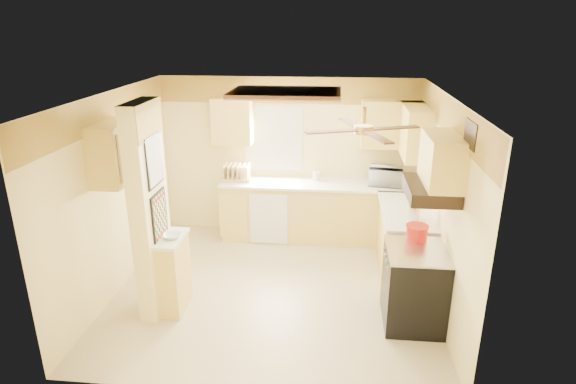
# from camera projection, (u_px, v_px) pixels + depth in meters

# --- Properties ---
(floor) EXTENTS (4.00, 4.00, 0.00)m
(floor) POSITION_uv_depth(u_px,v_px,m) (274.00, 288.00, 6.27)
(floor) COLOR #CDBC8E
(floor) RESTS_ON ground
(ceiling) EXTENTS (4.00, 4.00, 0.00)m
(ceiling) POSITION_uv_depth(u_px,v_px,m) (272.00, 95.00, 5.43)
(ceiling) COLOR white
(ceiling) RESTS_ON wall_back
(wall_back) EXTENTS (4.00, 0.00, 4.00)m
(wall_back) POSITION_uv_depth(u_px,v_px,m) (289.00, 157.00, 7.63)
(wall_back) COLOR #FFE89B
(wall_back) RESTS_ON floor
(wall_front) EXTENTS (4.00, 0.00, 4.00)m
(wall_front) POSITION_uv_depth(u_px,v_px,m) (245.00, 277.00, 4.07)
(wall_front) COLOR #FFE89B
(wall_front) RESTS_ON floor
(wall_left) EXTENTS (0.00, 3.80, 3.80)m
(wall_left) POSITION_uv_depth(u_px,v_px,m) (116.00, 193.00, 6.04)
(wall_left) COLOR #FFE89B
(wall_left) RESTS_ON floor
(wall_right) EXTENTS (0.00, 3.80, 3.80)m
(wall_right) POSITION_uv_depth(u_px,v_px,m) (442.00, 205.00, 5.66)
(wall_right) COLOR #FFE89B
(wall_right) RESTS_ON floor
(wallpaper_border) EXTENTS (4.00, 0.02, 0.40)m
(wallpaper_border) POSITION_uv_depth(u_px,v_px,m) (289.00, 90.00, 7.26)
(wallpaper_border) COLOR yellow
(wallpaper_border) RESTS_ON wall_back
(partition_column) EXTENTS (0.20, 0.70, 2.50)m
(partition_column) POSITION_uv_depth(u_px,v_px,m) (150.00, 211.00, 5.47)
(partition_column) COLOR #FFE89B
(partition_column) RESTS_ON floor
(partition_ledge) EXTENTS (0.25, 0.55, 0.90)m
(partition_ledge) POSITION_uv_depth(u_px,v_px,m) (174.00, 275.00, 5.71)
(partition_ledge) COLOR #FFDE78
(partition_ledge) RESTS_ON floor
(ledge_top) EXTENTS (0.28, 0.58, 0.04)m
(ledge_top) POSITION_uv_depth(u_px,v_px,m) (171.00, 239.00, 5.56)
(ledge_top) COLOR white
(ledge_top) RESTS_ON partition_ledge
(lower_cabinets_back) EXTENTS (3.00, 0.60, 0.90)m
(lower_cabinets_back) POSITION_uv_depth(u_px,v_px,m) (318.00, 212.00, 7.57)
(lower_cabinets_back) COLOR #FFDE78
(lower_cabinets_back) RESTS_ON floor
(lower_cabinets_right) EXTENTS (0.60, 1.40, 0.90)m
(lower_cabinets_right) POSITION_uv_depth(u_px,v_px,m) (404.00, 243.00, 6.52)
(lower_cabinets_right) COLOR #FFDE78
(lower_cabinets_right) RESTS_ON floor
(countertop_back) EXTENTS (3.04, 0.64, 0.04)m
(countertop_back) POSITION_uv_depth(u_px,v_px,m) (319.00, 184.00, 7.41)
(countertop_back) COLOR white
(countertop_back) RESTS_ON lower_cabinets_back
(countertop_right) EXTENTS (0.64, 1.44, 0.04)m
(countertop_right) POSITION_uv_depth(u_px,v_px,m) (406.00, 211.00, 6.37)
(countertop_right) COLOR white
(countertop_right) RESTS_ON lower_cabinets_right
(dishwasher_panel) EXTENTS (0.58, 0.02, 0.80)m
(dishwasher_panel) POSITION_uv_depth(u_px,v_px,m) (269.00, 219.00, 7.36)
(dishwasher_panel) COLOR white
(dishwasher_panel) RESTS_ON lower_cabinets_back
(window) EXTENTS (0.92, 0.02, 1.02)m
(window) POSITION_uv_depth(u_px,v_px,m) (273.00, 139.00, 7.54)
(window) COLOR white
(window) RESTS_ON wall_back
(upper_cab_back_left) EXTENTS (0.60, 0.35, 0.70)m
(upper_cab_back_left) POSITION_uv_depth(u_px,v_px,m) (233.00, 121.00, 7.35)
(upper_cab_back_left) COLOR #FFDE78
(upper_cab_back_left) RESTS_ON wall_back
(upper_cab_back_right) EXTENTS (0.90, 0.35, 0.70)m
(upper_cab_back_right) POSITION_uv_depth(u_px,v_px,m) (392.00, 124.00, 7.12)
(upper_cab_back_right) COLOR #FFDE78
(upper_cab_back_right) RESTS_ON wall_back
(upper_cab_right) EXTENTS (0.35, 1.00, 0.70)m
(upper_cab_right) POSITION_uv_depth(u_px,v_px,m) (415.00, 131.00, 6.65)
(upper_cab_right) COLOR #FFDE78
(upper_cab_right) RESTS_ON wall_right
(upper_cab_left_wall) EXTENTS (0.35, 0.75, 0.70)m
(upper_cab_left_wall) POSITION_uv_depth(u_px,v_px,m) (115.00, 153.00, 5.59)
(upper_cab_left_wall) COLOR #FFDE78
(upper_cab_left_wall) RESTS_ON wall_left
(upper_cab_over_stove) EXTENTS (0.35, 0.76, 0.52)m
(upper_cab_over_stove) POSITION_uv_depth(u_px,v_px,m) (442.00, 160.00, 4.93)
(upper_cab_over_stove) COLOR #FFDE78
(upper_cab_over_stove) RESTS_ON wall_right
(stove) EXTENTS (0.68, 0.77, 0.92)m
(stove) POSITION_uv_depth(u_px,v_px,m) (414.00, 286.00, 5.45)
(stove) COLOR black
(stove) RESTS_ON floor
(range_hood) EXTENTS (0.50, 0.76, 0.14)m
(range_hood) POSITION_uv_depth(u_px,v_px,m) (430.00, 190.00, 5.05)
(range_hood) COLOR black
(range_hood) RESTS_ON upper_cab_over_stove
(poster_menu) EXTENTS (0.02, 0.42, 0.57)m
(poster_menu) POSITION_uv_depth(u_px,v_px,m) (154.00, 161.00, 5.25)
(poster_menu) COLOR black
(poster_menu) RESTS_ON partition_column
(poster_nashville) EXTENTS (0.02, 0.42, 0.57)m
(poster_nashville) POSITION_uv_depth(u_px,v_px,m) (159.00, 216.00, 5.47)
(poster_nashville) COLOR black
(poster_nashville) RESTS_ON partition_column
(ceiling_light_panel) EXTENTS (1.35, 0.95, 0.06)m
(ceiling_light_panel) POSITION_uv_depth(u_px,v_px,m) (286.00, 93.00, 5.91)
(ceiling_light_panel) COLOR brown
(ceiling_light_panel) RESTS_ON ceiling
(ceiling_fan) EXTENTS (1.15, 1.15, 0.26)m
(ceiling_fan) POSITION_uv_depth(u_px,v_px,m) (363.00, 129.00, 4.75)
(ceiling_fan) COLOR gold
(ceiling_fan) RESTS_ON ceiling
(vent_grate) EXTENTS (0.02, 0.40, 0.25)m
(vent_grate) POSITION_uv_depth(u_px,v_px,m) (471.00, 134.00, 4.47)
(vent_grate) COLOR black
(vent_grate) RESTS_ON wall_right
(microwave) EXTENTS (0.54, 0.40, 0.27)m
(microwave) POSITION_uv_depth(u_px,v_px,m) (386.00, 176.00, 7.27)
(microwave) COLOR white
(microwave) RESTS_ON countertop_back
(bowl) EXTENTS (0.24, 0.24, 0.05)m
(bowl) POSITION_uv_depth(u_px,v_px,m) (172.00, 236.00, 5.52)
(bowl) COLOR white
(bowl) RESTS_ON ledge_top
(dutch_oven) EXTENTS (0.26, 0.26, 0.17)m
(dutch_oven) POSITION_uv_depth(u_px,v_px,m) (417.00, 232.00, 5.52)
(dutch_oven) COLOR red
(dutch_oven) RESTS_ON stove
(kettle) EXTENTS (0.15, 0.15, 0.22)m
(kettle) POSITION_uv_depth(u_px,v_px,m) (414.00, 212.00, 6.00)
(kettle) COLOR silver
(kettle) RESTS_ON countertop_right
(dish_rack) EXTENTS (0.44, 0.33, 0.24)m
(dish_rack) POSITION_uv_depth(u_px,v_px,m) (236.00, 174.00, 7.51)
(dish_rack) COLOR tan
(dish_rack) RESTS_ON countertop_back
(utensil_crock) EXTENTS (0.10, 0.10, 0.21)m
(utensil_crock) POSITION_uv_depth(u_px,v_px,m) (316.00, 176.00, 7.51)
(utensil_crock) COLOR white
(utensil_crock) RESTS_ON countertop_back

